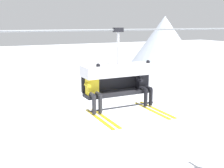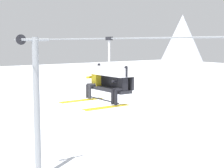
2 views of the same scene
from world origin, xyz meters
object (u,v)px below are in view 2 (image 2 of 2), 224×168
at_px(skier_yellow, 94,81).
at_px(skier_black, 120,85).
at_px(lift_tower_near, 36,106).
at_px(chairlift_chair, 111,75).

xyz_separation_m(skier_yellow, skier_black, (1.60, 0.00, 0.00)).
bearing_deg(lift_tower_near, skier_black, -5.80).
height_order(lift_tower_near, skier_black, lift_tower_near).
xyz_separation_m(lift_tower_near, skier_yellow, (7.49, -0.92, 2.19)).
xyz_separation_m(chairlift_chair, skier_black, (0.80, -0.21, -0.27)).
bearing_deg(skier_yellow, lift_tower_near, 172.97).
distance_m(lift_tower_near, skier_black, 9.39).
bearing_deg(lift_tower_near, chairlift_chair, -4.89).
relative_size(chairlift_chair, skier_black, 1.28).
height_order(lift_tower_near, skier_yellow, lift_tower_near).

